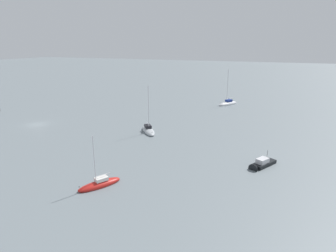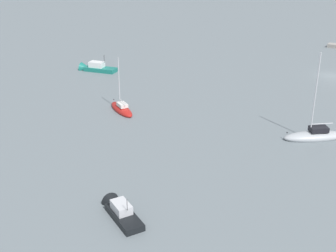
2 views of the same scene
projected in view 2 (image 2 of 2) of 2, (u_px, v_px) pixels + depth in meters
The scene contains 5 objects.
ground_plane at pixel (331, 76), 70.92m from camera, with size 500.00×500.00×0.00m, color slate.
sailboat_grey_mid at pixel (315, 136), 48.80m from camera, with size 6.52×5.95×9.86m.
sailboat_red_outer at pixel (122, 109), 56.55m from camera, with size 5.70×4.17×7.05m.
motorboat_black_near at pixel (120, 211), 35.50m from camera, with size 5.08×3.64×2.77m.
motorboat_teal_mid at pixel (95, 69), 73.37m from camera, with size 6.45×3.16×3.47m.
Camera 2 is at (-15.45, 71.42, 20.33)m, focal length 48.24 mm.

